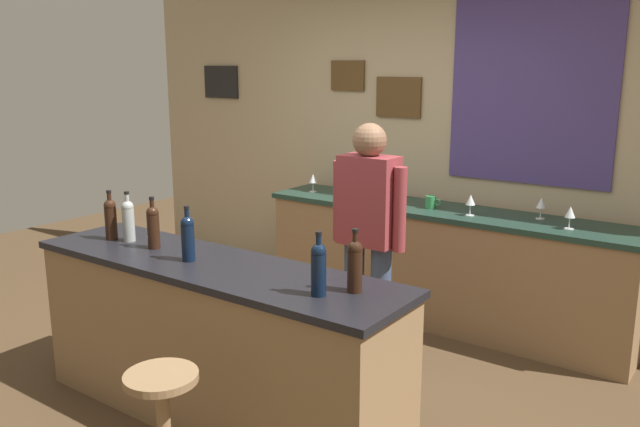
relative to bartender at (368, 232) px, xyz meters
The scene contains 18 objects.
ground_plane 1.17m from the bartender, 122.05° to the right, with size 10.00×10.00×0.00m, color #4C3823.
back_wall 1.55m from the bartender, 103.95° to the left, with size 6.00×0.09×2.80m.
bar_counter 1.17m from the bartender, 110.60° to the right, with size 2.32×0.60×0.92m.
side_counter 1.16m from the bartender, 88.70° to the left, with size 2.91×0.56×0.90m.
bartender is the anchor object (origin of this frame).
bar_stool 1.78m from the bartender, 89.03° to the right, with size 0.32×0.32×0.68m.
wine_bottle_a 1.58m from the bartender, 140.26° to the right, with size 0.07×0.07×0.31m.
wine_bottle_b 1.47m from the bartender, 138.45° to the right, with size 0.07×0.07×0.31m.
wine_bottle_c 1.31m from the bartender, 130.60° to the right, with size 0.07×0.07×0.31m.
wine_bottle_d 1.16m from the bartender, 115.72° to the right, with size 0.07×0.07×0.31m.
wine_bottle_e 1.15m from the bartender, 69.89° to the right, with size 0.07×0.07×0.31m.
wine_bottle_f 1.07m from the bartender, 61.78° to the right, with size 0.07×0.07×0.31m.
wine_glass_a 1.56m from the bartender, 139.18° to the left, with size 0.07×0.07×0.16m.
wine_glass_b 1.24m from the bartender, 112.22° to the left, with size 0.07×0.07×0.16m.
wine_glass_c 1.00m from the bartender, 74.22° to the left, with size 0.07×0.07×0.16m.
wine_glass_d 1.35m from the bartender, 58.07° to the left, with size 0.07×0.07×0.16m.
wine_glass_e 1.37m from the bartender, 45.18° to the left, with size 0.07×0.07×0.16m.
coffee_mug 1.02m from the bartender, 93.88° to the left, with size 0.12×0.08×0.09m.
Camera 1 is at (2.46, -2.80, 1.97)m, focal length 36.78 mm.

